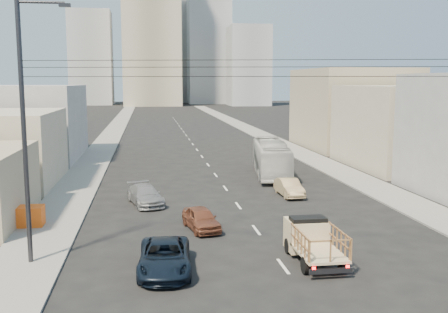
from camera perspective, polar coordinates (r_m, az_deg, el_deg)
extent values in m
plane|color=black|center=(22.83, 7.76, -13.46)|extent=(420.00, 420.00, 0.00)
cube|color=gray|center=(90.94, -11.92, 2.70)|extent=(3.50, 180.00, 0.12)
cube|color=gray|center=(92.48, 2.79, 2.96)|extent=(3.50, 180.00, 0.12)
cube|color=silver|center=(24.63, 6.45, -11.78)|extent=(0.15, 2.00, 0.01)
cube|color=silver|center=(30.19, 3.53, -7.98)|extent=(0.15, 2.00, 0.01)
cube|color=silver|center=(35.88, 1.56, -5.36)|extent=(0.15, 2.00, 0.01)
cube|color=silver|center=(41.67, 0.14, -3.46)|extent=(0.15, 2.00, 0.01)
cube|color=silver|center=(47.50, -0.92, -2.02)|extent=(0.15, 2.00, 0.01)
cube|color=silver|center=(53.38, -1.76, -0.90)|extent=(0.15, 2.00, 0.01)
cube|color=silver|center=(59.28, -2.42, 0.00)|extent=(0.15, 2.00, 0.01)
cube|color=silver|center=(65.19, -2.97, 0.74)|extent=(0.15, 2.00, 0.01)
cube|color=silver|center=(71.12, -3.42, 1.35)|extent=(0.15, 2.00, 0.01)
cube|color=silver|center=(77.06, -3.80, 1.87)|extent=(0.15, 2.00, 0.01)
cube|color=silver|center=(83.01, -4.13, 2.32)|extent=(0.15, 2.00, 0.01)
cube|color=silver|center=(88.97, -4.42, 2.70)|extent=(0.15, 2.00, 0.01)
cube|color=silver|center=(94.93, -4.67, 3.04)|extent=(0.15, 2.00, 0.01)
cube|color=silver|center=(100.90, -4.89, 3.34)|extent=(0.15, 2.00, 0.01)
cube|color=silver|center=(106.87, -5.09, 3.60)|extent=(0.15, 2.00, 0.01)
cube|color=silver|center=(112.84, -5.26, 3.84)|extent=(0.15, 2.00, 0.01)
cube|color=silver|center=(118.82, -5.42, 4.05)|extent=(0.15, 2.00, 0.01)
cube|color=silver|center=(124.80, -5.56, 4.24)|extent=(0.15, 2.00, 0.01)
cube|color=tan|center=(24.52, 10.32, -10.24)|extent=(1.90, 3.00, 0.12)
cube|color=tan|center=(26.26, 8.93, -8.39)|extent=(1.90, 1.60, 1.50)
cube|color=black|center=(25.86, 9.13, -7.27)|extent=(1.70, 0.90, 0.70)
cube|color=#2D2D33|center=(23.24, 11.55, -12.11)|extent=(1.90, 0.12, 0.22)
cube|color=#FF0C0C|center=(22.95, 9.76, -11.92)|extent=(0.15, 0.05, 0.12)
cube|color=#FF0C0C|center=(23.44, 13.32, -11.59)|extent=(0.15, 0.05, 0.12)
cylinder|color=black|center=(26.28, 7.05, -9.64)|extent=(0.25, 0.76, 0.76)
cylinder|color=black|center=(26.77, 10.60, -9.39)|extent=(0.25, 0.76, 0.76)
cylinder|color=black|center=(23.74, 8.87, -11.65)|extent=(0.25, 0.76, 0.76)
cylinder|color=black|center=(24.28, 12.78, -11.30)|extent=(0.25, 0.76, 0.76)
imported|color=black|center=(23.75, -6.48, -10.81)|extent=(2.52, 5.03, 1.37)
imported|color=beige|center=(47.36, 5.15, -0.17)|extent=(4.18, 11.48, 3.13)
imported|color=brown|center=(30.08, -2.50, -6.77)|extent=(2.23, 4.00, 1.28)
imported|color=tan|center=(39.04, 7.10, -3.36)|extent=(1.47, 3.92, 1.28)
imported|color=slate|center=(36.45, -8.57, -4.18)|extent=(2.89, 4.88, 1.33)
cylinder|color=#2D2D33|center=(25.10, -20.93, 2.17)|extent=(0.22, 0.22, 12.00)
cylinder|color=#2D2D33|center=(25.02, -19.31, 15.56)|extent=(2.00, 0.12, 0.12)
cube|color=#2D2D33|center=(24.85, -16.95, 15.48)|extent=(0.50, 0.25, 0.15)
cylinder|color=black|center=(22.70, 7.16, 10.41)|extent=(23.01, 5.02, 0.02)
cylinder|color=black|center=(22.69, 7.14, 9.65)|extent=(23.01, 5.02, 0.02)
cylinder|color=black|center=(22.69, 7.13, 8.64)|extent=(23.01, 5.02, 0.02)
cube|color=#F85E17|center=(32.56, -20.58, -6.74)|extent=(1.80, 1.20, 0.38)
cube|color=#F85E17|center=(32.47, -20.62, -6.09)|extent=(1.80, 1.20, 0.38)
cube|color=#F85E17|center=(32.38, -20.65, -5.44)|extent=(1.80, 1.20, 0.38)
cube|color=#ABA189|center=(54.86, 19.45, 3.09)|extent=(11.00, 14.00, 8.00)
cube|color=tan|center=(69.51, 13.72, 5.11)|extent=(12.00, 16.00, 10.00)
cube|color=gray|center=(61.04, -21.11, 3.47)|extent=(12.00, 16.00, 8.00)
cube|color=gray|center=(191.61, -7.93, 14.53)|extent=(20.00, 20.00, 60.00)
cube|color=#989CA1|center=(207.10, -1.69, 11.34)|extent=(16.00, 16.00, 40.00)
cube|color=#989CA1|center=(201.55, -14.25, 10.33)|extent=(15.00, 15.00, 34.00)
cube|color=gray|center=(221.12, -5.31, 11.62)|extent=(18.00, 18.00, 44.00)
cube|color=#989CA1|center=(188.92, 2.71, 9.82)|extent=(14.00, 14.00, 28.00)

